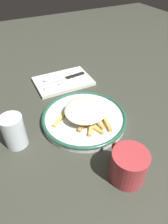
{
  "coord_description": "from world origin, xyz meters",
  "views": [
    {
      "loc": [
        -0.45,
        0.23,
        0.48
      ],
      "look_at": [
        0.0,
        0.0,
        0.04
      ],
      "focal_mm": 32.04,
      "sensor_mm": 36.0,
      "label": 1
    }
  ],
  "objects_px": {
    "napkin": "(63,81)",
    "knife": "(67,78)",
    "water_glass": "(14,131)",
    "plate": "(84,118)",
    "fork": "(63,83)",
    "spoon": "(53,78)",
    "fries_heap": "(87,111)",
    "coffee_mug": "(128,166)"
  },
  "relations": [
    {
      "from": "plate",
      "to": "knife",
      "type": "xyz_separation_m",
      "value": [
        0.26,
        -0.05,
        0.0
      ]
    },
    {
      "from": "napkin",
      "to": "coffee_mug",
      "type": "xyz_separation_m",
      "value": [
        -0.5,
        0.03,
        0.04
      ]
    },
    {
      "from": "fork",
      "to": "knife",
      "type": "bearing_deg",
      "value": -45.79
    },
    {
      "from": "water_glass",
      "to": "plate",
      "type": "bearing_deg",
      "value": -90.2
    },
    {
      "from": "coffee_mug",
      "to": "fries_heap",
      "type": "bearing_deg",
      "value": -2.35
    },
    {
      "from": "fries_heap",
      "to": "spoon",
      "type": "bearing_deg",
      "value": 2.74
    },
    {
      "from": "napkin",
      "to": "knife",
      "type": "bearing_deg",
      "value": -86.31
    },
    {
      "from": "knife",
      "to": "spoon",
      "type": "relative_size",
      "value": 1.38
    },
    {
      "from": "napkin",
      "to": "spoon",
      "type": "distance_m",
      "value": 0.04
    },
    {
      "from": "napkin",
      "to": "knife",
      "type": "distance_m",
      "value": 0.02
    },
    {
      "from": "knife",
      "to": "plate",
      "type": "bearing_deg",
      "value": 169.3
    },
    {
      "from": "plate",
      "to": "spoon",
      "type": "relative_size",
      "value": 1.91
    },
    {
      "from": "coffee_mug",
      "to": "spoon",
      "type": "bearing_deg",
      "value": 0.42
    },
    {
      "from": "napkin",
      "to": "fries_heap",
      "type": "bearing_deg",
      "value": 175.42
    },
    {
      "from": "fork",
      "to": "knife",
      "type": "relative_size",
      "value": 0.84
    },
    {
      "from": "fork",
      "to": "spoon",
      "type": "bearing_deg",
      "value": 22.45
    },
    {
      "from": "fork",
      "to": "knife",
      "type": "height_order",
      "value": "knife"
    },
    {
      "from": "spoon",
      "to": "coffee_mug",
      "type": "height_order",
      "value": "coffee_mug"
    },
    {
      "from": "fries_heap",
      "to": "plate",
      "type": "bearing_deg",
      "value": 69.83
    },
    {
      "from": "fries_heap",
      "to": "spoon",
      "type": "relative_size",
      "value": 1.51
    },
    {
      "from": "coffee_mug",
      "to": "napkin",
      "type": "bearing_deg",
      "value": -3.52
    },
    {
      "from": "fork",
      "to": "spoon",
      "type": "distance_m",
      "value": 0.06
    },
    {
      "from": "fries_heap",
      "to": "fork",
      "type": "xyz_separation_m",
      "value": [
        0.23,
        -0.01,
        -0.03
      ]
    },
    {
      "from": "fork",
      "to": "coffee_mug",
      "type": "height_order",
      "value": "coffee_mug"
    },
    {
      "from": "napkin",
      "to": "spoon",
      "type": "xyz_separation_m",
      "value": [
        0.03,
        0.03,
        0.01
      ]
    },
    {
      "from": "water_glass",
      "to": "coffee_mug",
      "type": "distance_m",
      "value": 0.34
    },
    {
      "from": "knife",
      "to": "spoon",
      "type": "xyz_separation_m",
      "value": [
        0.02,
        0.05,
        0.0
      ]
    },
    {
      "from": "spoon",
      "to": "water_glass",
      "type": "bearing_deg",
      "value": 141.56
    },
    {
      "from": "plate",
      "to": "coffee_mug",
      "type": "bearing_deg",
      "value": 179.85
    },
    {
      "from": "napkin",
      "to": "fork",
      "type": "bearing_deg",
      "value": 157.22
    },
    {
      "from": "fries_heap",
      "to": "knife",
      "type": "xyz_separation_m",
      "value": [
        0.26,
        -0.04,
        -0.03
      ]
    },
    {
      "from": "plate",
      "to": "fork",
      "type": "height_order",
      "value": "plate"
    },
    {
      "from": "napkin",
      "to": "knife",
      "type": "xyz_separation_m",
      "value": [
        0.0,
        -0.02,
        0.01
      ]
    },
    {
      "from": "spoon",
      "to": "water_glass",
      "type": "relative_size",
      "value": 1.44
    },
    {
      "from": "water_glass",
      "to": "fork",
      "type": "bearing_deg",
      "value": -47.27
    },
    {
      "from": "fork",
      "to": "fries_heap",
      "type": "bearing_deg",
      "value": 177.82
    },
    {
      "from": "fork",
      "to": "plate",
      "type": "bearing_deg",
      "value": 175.49
    },
    {
      "from": "water_glass",
      "to": "spoon",
      "type": "bearing_deg",
      "value": -38.44
    },
    {
      "from": "plate",
      "to": "water_glass",
      "type": "distance_m",
      "value": 0.23
    },
    {
      "from": "knife",
      "to": "water_glass",
      "type": "height_order",
      "value": "water_glass"
    },
    {
      "from": "spoon",
      "to": "coffee_mug",
      "type": "bearing_deg",
      "value": -179.58
    },
    {
      "from": "fork",
      "to": "coffee_mug",
      "type": "xyz_separation_m",
      "value": [
        -0.47,
        0.02,
        0.03
      ]
    }
  ]
}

